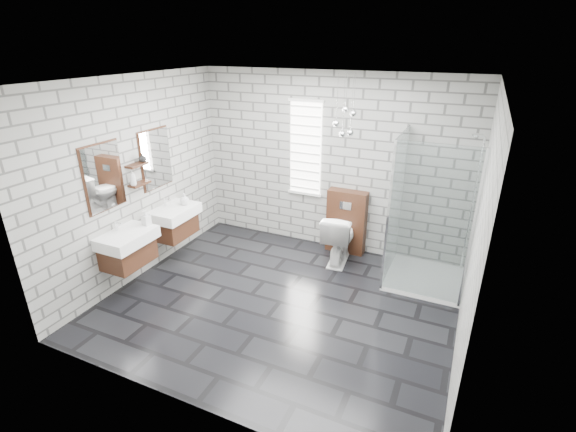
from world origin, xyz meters
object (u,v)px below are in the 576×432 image
Objects in this scene: vanity_left at (125,239)px; vanity_right at (172,213)px; shower_enclosure at (419,250)px; toilet at (339,237)px; cistern_panel at (346,222)px.

vanity_right is at bearing 90.00° from vanity_left.
shower_enclosure reaches higher than vanity_right.
vanity_left is at bearing 34.45° from toilet.
cistern_panel is 0.49× the size of shower_enclosure.
vanity_right reaches higher than toilet.
shower_enclosure is at bearing -23.86° from cistern_panel.
toilet is at bearing 171.91° from shower_enclosure.
cistern_panel is 0.37m from toilet.
vanity_left is 1.57× the size of cistern_panel.
shower_enclosure is at bearing 13.33° from vanity_right.
vanity_left reaches higher than toilet.
vanity_right is at bearing -149.39° from cistern_panel.
toilet is (-0.00, -0.35, -0.11)m from cistern_panel.
cistern_panel is at bearing 156.14° from shower_enclosure.
shower_enclosure is (1.17, -0.52, 0.00)m from cistern_panel.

